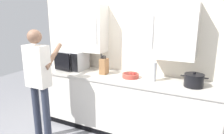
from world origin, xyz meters
TOP-DOWN VIEW (x-y plane):
  - back_wall_tiled at (-0.00, 1.09)m, footprint 3.56×0.44m
  - counter_unit at (0.00, 0.76)m, footprint 3.01×0.69m
  - microwave_oven at (-1.03, 0.80)m, footprint 0.50×0.43m
  - stock_pot at (1.08, 0.75)m, footprint 0.36×0.26m
  - thermos_flask at (0.52, 0.75)m, footprint 0.09×0.09m
  - knife_block at (-0.32, 0.76)m, footprint 0.11×0.15m
  - fruit_bowl at (0.16, 0.76)m, footprint 0.26×0.26m
  - person_figure at (-0.97, -0.06)m, footprint 0.44×0.64m

SIDE VIEW (x-z plane):
  - counter_unit at x=0.00m, z-range 0.00..0.95m
  - fruit_bowl at x=0.16m, z-range 0.94..1.04m
  - person_figure at x=-0.97m, z-range 0.17..1.89m
  - stock_pot at x=1.08m, z-range 0.94..1.15m
  - knife_block at x=-0.32m, z-range 0.91..1.26m
  - thermos_flask at x=0.52m, z-range 0.95..1.24m
  - microwave_oven at x=-1.03m, z-range 0.95..1.29m
  - back_wall_tiled at x=0.00m, z-range 0.09..2.77m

